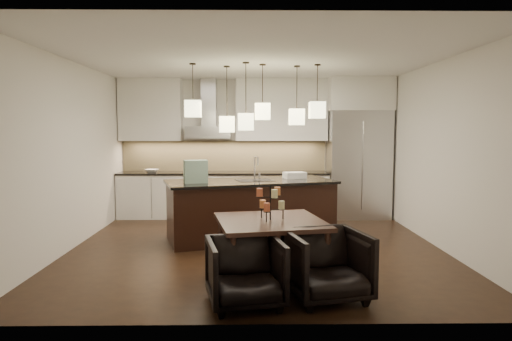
{
  "coord_description": "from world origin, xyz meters",
  "views": [
    {
      "loc": [
        -0.1,
        -6.77,
        1.78
      ],
      "look_at": [
        0.0,
        0.2,
        1.15
      ],
      "focal_mm": 32.0,
      "sensor_mm": 36.0,
      "label": 1
    }
  ],
  "objects_px": {
    "dining_table": "(270,250)",
    "armchair_right": "(327,265)",
    "island_body": "(250,211)",
    "armchair_left": "(245,272)",
    "refrigerator": "(358,164)"
  },
  "relations": [
    {
      "from": "dining_table",
      "to": "refrigerator",
      "type": "bearing_deg",
      "value": 52.78
    },
    {
      "from": "refrigerator",
      "to": "island_body",
      "type": "xyz_separation_m",
      "value": [
        -2.19,
        -1.81,
        -0.62
      ]
    },
    {
      "from": "refrigerator",
      "to": "island_body",
      "type": "height_order",
      "value": "refrigerator"
    },
    {
      "from": "dining_table",
      "to": "armchair_right",
      "type": "relative_size",
      "value": 1.49
    },
    {
      "from": "refrigerator",
      "to": "armchair_right",
      "type": "distance_m",
      "value": 4.77
    },
    {
      "from": "dining_table",
      "to": "armchair_right",
      "type": "bearing_deg",
      "value": -58.67
    },
    {
      "from": "island_body",
      "to": "armchair_right",
      "type": "distance_m",
      "value": 2.81
    },
    {
      "from": "island_body",
      "to": "armchair_right",
      "type": "xyz_separation_m",
      "value": [
        0.79,
        -2.7,
        -0.09
      ]
    },
    {
      "from": "island_body",
      "to": "dining_table",
      "type": "bearing_deg",
      "value": -99.56
    },
    {
      "from": "refrigerator",
      "to": "dining_table",
      "type": "xyz_separation_m",
      "value": [
        -1.96,
        -3.88,
        -0.71
      ]
    },
    {
      "from": "dining_table",
      "to": "armchair_left",
      "type": "height_order",
      "value": "dining_table"
    },
    {
      "from": "refrigerator",
      "to": "armchair_left",
      "type": "relative_size",
      "value": 2.84
    },
    {
      "from": "island_body",
      "to": "armchair_left",
      "type": "height_order",
      "value": "island_body"
    },
    {
      "from": "island_body",
      "to": "armchair_right",
      "type": "bearing_deg",
      "value": -89.53
    },
    {
      "from": "armchair_right",
      "to": "refrigerator",
      "type": "bearing_deg",
      "value": 59.21
    }
  ]
}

